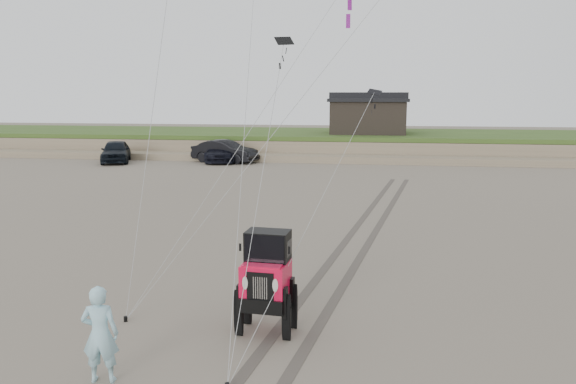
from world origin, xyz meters
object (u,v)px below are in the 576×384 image
truck_a (116,151)px  man (100,334)px  jeep (266,293)px  truck_c (222,151)px  cabin (368,115)px  truck_b (225,151)px

truck_a → man: bearing=-85.4°
jeep → man: 3.45m
truck_c → truck_a: bearing=-177.9°
jeep → man: man is taller
truck_a → man: man is taller
cabin → truck_b: (-10.23, -7.51, -2.43)m
cabin → truck_c: cabin is taller
truck_b → jeep: 30.06m
truck_c → man: man is taller
cabin → jeep: size_ratio=1.39×
truck_b → truck_c: (-0.43, 0.61, -0.02)m
truck_b → man: (6.16, -31.24, 0.06)m
cabin → truck_a: bearing=-154.4°
man → truck_c: bearing=-88.5°
jeep → man: size_ratio=2.66×
truck_a → truck_b: truck_a is taller
truck_a → truck_b: 8.00m
truck_a → man: size_ratio=2.74×
truck_a → truck_c: size_ratio=0.88×
cabin → truck_a: (-18.14, -8.68, -2.43)m
truck_a → truck_b: (7.91, 1.17, -0.01)m
truck_c → jeep: bearing=-84.2°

